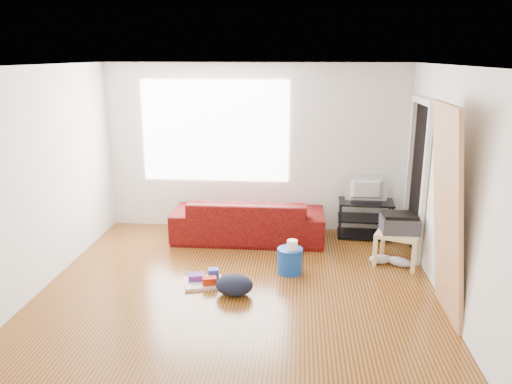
# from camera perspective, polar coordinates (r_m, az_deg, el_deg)

# --- Properties ---
(room) EXTENTS (4.51, 5.01, 2.51)m
(room) POSITION_cam_1_polar(r_m,az_deg,el_deg) (5.22, -1.59, 0.40)
(room) COLOR #462B10
(room) RESTS_ON ground
(sofa) EXTENTS (2.17, 0.85, 0.63)m
(sofa) POSITION_cam_1_polar(r_m,az_deg,el_deg) (7.32, -0.86, -5.42)
(sofa) COLOR #310303
(sofa) RESTS_ON ground
(tv_stand) EXTENTS (0.81, 0.49, 0.54)m
(tv_stand) POSITION_cam_1_polar(r_m,az_deg,el_deg) (7.51, 12.36, -2.96)
(tv_stand) COLOR black
(tv_stand) RESTS_ON ground
(tv) EXTENTS (0.60, 0.08, 0.35)m
(tv) POSITION_cam_1_polar(r_m,az_deg,el_deg) (7.39, 12.56, 0.24)
(tv) COLOR black
(tv) RESTS_ON tv_stand
(side_table) EXTENTS (0.68, 0.68, 0.43)m
(side_table) POSITION_cam_1_polar(r_m,az_deg,el_deg) (6.65, 15.97, -4.93)
(side_table) COLOR #E3CB83
(side_table) RESTS_ON ground
(printer) EXTENTS (0.47, 0.36, 0.24)m
(printer) POSITION_cam_1_polar(r_m,az_deg,el_deg) (6.59, 16.09, -3.42)
(printer) COLOR #2C2C32
(printer) RESTS_ON side_table
(bucket) EXTENTS (0.35, 0.35, 0.31)m
(bucket) POSITION_cam_1_polar(r_m,az_deg,el_deg) (6.28, 3.86, -9.14)
(bucket) COLOR #113FA5
(bucket) RESTS_ON ground
(toilet_paper) EXTENTS (0.13, 0.13, 0.12)m
(toilet_paper) POSITION_cam_1_polar(r_m,az_deg,el_deg) (6.16, 4.14, -7.42)
(toilet_paper) COLOR white
(toilet_paper) RESTS_ON bucket
(cleaning_tray) EXTENTS (0.52, 0.45, 0.16)m
(cleaning_tray) POSITION_cam_1_polar(r_m,az_deg,el_deg) (5.98, -5.90, -9.96)
(cleaning_tray) COLOR silver
(cleaning_tray) RESTS_ON ground
(backpack) EXTENTS (0.44, 0.36, 0.23)m
(backpack) POSITION_cam_1_polar(r_m,az_deg,el_deg) (5.73, -2.48, -11.61)
(backpack) COLOR black
(backpack) RESTS_ON ground
(sneakers) EXTENTS (0.55, 0.28, 0.12)m
(sneakers) POSITION_cam_1_polar(r_m,az_deg,el_deg) (6.66, 15.07, -7.57)
(sneakers) COLOR #B4B3C4
(sneakers) RESTS_ON ground
(door_panel) EXTENTS (0.27, 0.87, 2.17)m
(door_panel) POSITION_cam_1_polar(r_m,az_deg,el_deg) (5.68, 19.97, -12.90)
(door_panel) COLOR #B2794C
(door_panel) RESTS_ON ground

